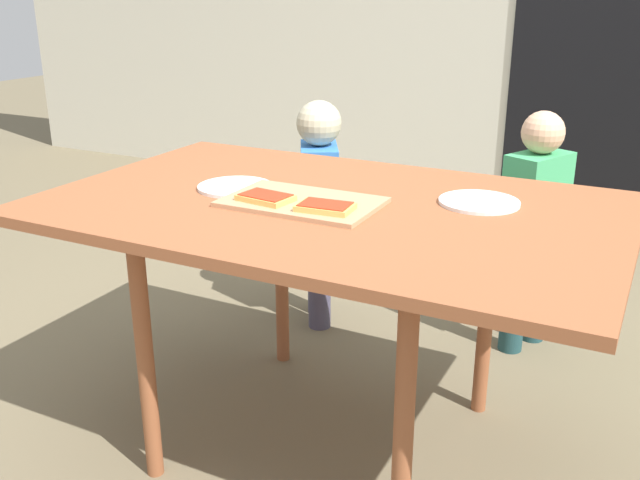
{
  "coord_description": "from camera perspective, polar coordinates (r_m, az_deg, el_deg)",
  "views": [
    {
      "loc": [
        0.82,
        -1.67,
        1.33
      ],
      "look_at": [
        -0.03,
        0.0,
        0.65
      ],
      "focal_mm": 39.92,
      "sensor_mm": 36.0,
      "label": 1
    }
  ],
  "objects": [
    {
      "name": "pizza_slice_near_left",
      "position": [
        1.92,
        -4.38,
        3.42
      ],
      "size": [
        0.15,
        0.11,
        0.02
      ],
      "color": "#E8AF54",
      "rests_on": "cutting_board"
    },
    {
      "name": "child_left",
      "position": [
        2.82,
        -0.08,
        3.32
      ],
      "size": [
        0.24,
        0.28,
        0.91
      ],
      "color": "#4B475D",
      "rests_on": "ground"
    },
    {
      "name": "plate_white_left",
      "position": [
        2.09,
        -6.78,
        4.27
      ],
      "size": [
        0.22,
        0.22,
        0.01
      ],
      "primitive_type": "cylinder",
      "color": "white",
      "rests_on": "dining_table"
    },
    {
      "name": "ground_plane",
      "position": [
        2.28,
        0.66,
        -15.6
      ],
      "size": [
        16.0,
        16.0,
        0.0
      ],
      "primitive_type": "plane",
      "color": "#6C6047"
    },
    {
      "name": "cutting_board",
      "position": [
        1.92,
        -1.45,
        3.06
      ],
      "size": [
        0.41,
        0.26,
        0.01
      ],
      "primitive_type": "cube",
      "color": "tan",
      "rests_on": "dining_table"
    },
    {
      "name": "plate_white_right",
      "position": [
        1.98,
        12.64,
        2.99
      ],
      "size": [
        0.22,
        0.22,
        0.01
      ],
      "primitive_type": "cylinder",
      "color": "white",
      "rests_on": "dining_table"
    },
    {
      "name": "house_door",
      "position": [
        4.4,
        21.1,
        14.36
      ],
      "size": [
        0.9,
        0.02,
        2.0
      ],
      "primitive_type": "cube",
      "color": "black",
      "rests_on": "ground"
    },
    {
      "name": "pizza_slice_near_right",
      "position": [
        1.83,
        0.43,
        2.68
      ],
      "size": [
        0.15,
        0.1,
        0.02
      ],
      "color": "#E8AF54",
      "rests_on": "cutting_board"
    },
    {
      "name": "dining_table",
      "position": [
        1.96,
        0.74,
        1.33
      ],
      "size": [
        1.57,
        0.99,
        0.76
      ],
      "color": "brown",
      "rests_on": "ground"
    },
    {
      "name": "child_right",
      "position": [
        2.72,
        16.75,
        1.53
      ],
      "size": [
        0.23,
        0.28,
        0.91
      ],
      "color": "#1F4245",
      "rests_on": "ground"
    }
  ]
}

